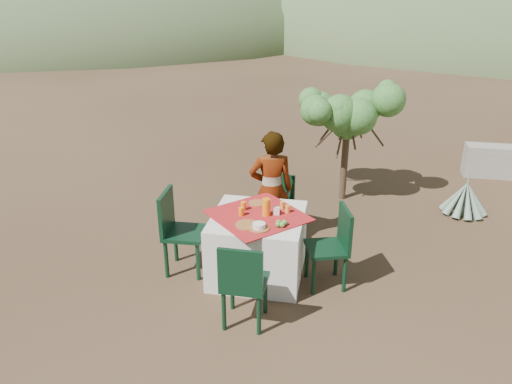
% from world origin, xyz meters
% --- Properties ---
extents(ground, '(160.00, 160.00, 0.00)m').
position_xyz_m(ground, '(0.00, 0.00, 0.00)').
color(ground, '#322417').
rests_on(ground, ground).
extents(table, '(1.30, 1.30, 0.76)m').
position_xyz_m(table, '(-0.67, -0.42, 0.38)').
color(table, beige).
rests_on(table, ground).
extents(chair_far, '(0.48, 0.48, 0.84)m').
position_xyz_m(chair_far, '(-0.59, 0.61, 0.47)').
color(chair_far, black).
rests_on(chair_far, ground).
extents(chair_near, '(0.43, 0.43, 0.93)m').
position_xyz_m(chair_near, '(-0.63, -1.39, 0.52)').
color(chair_near, black).
rests_on(chair_near, ground).
extents(chair_left, '(0.48, 0.48, 1.00)m').
position_xyz_m(chair_left, '(-1.59, -0.50, 0.55)').
color(chair_left, black).
rests_on(chair_left, ground).
extents(chair_right, '(0.54, 0.54, 0.93)m').
position_xyz_m(chair_right, '(0.19, -0.47, 0.52)').
color(chair_right, black).
rests_on(chair_right, ground).
extents(person, '(0.64, 0.51, 1.52)m').
position_xyz_m(person, '(-0.63, 0.31, 0.76)').
color(person, '#8C6651').
rests_on(person, ground).
extents(shrub_tree, '(1.38, 1.35, 1.62)m').
position_xyz_m(shrub_tree, '(0.29, 2.01, 1.28)').
color(shrub_tree, '#483524').
rests_on(shrub_tree, ground).
extents(agave, '(0.66, 0.66, 0.70)m').
position_xyz_m(agave, '(2.01, 1.73, 0.24)').
color(agave, slate).
rests_on(agave, ground).
extents(hill_near_left, '(40.00, 40.00, 16.00)m').
position_xyz_m(hill_near_left, '(-18.00, 30.00, 0.00)').
color(hill_near_left, '#354929').
rests_on(hill_near_left, ground).
extents(hill_far_center, '(60.00, 60.00, 24.00)m').
position_xyz_m(hill_far_center, '(-4.00, 52.00, 0.00)').
color(hill_far_center, slate).
rests_on(hill_far_center, ground).
extents(plate_far, '(0.21, 0.21, 0.01)m').
position_xyz_m(plate_far, '(-0.73, -0.12, 0.77)').
color(plate_far, brown).
rests_on(plate_far, table).
extents(plate_near, '(0.26, 0.26, 0.01)m').
position_xyz_m(plate_near, '(-0.73, -0.69, 0.77)').
color(plate_near, brown).
rests_on(plate_near, table).
extents(glass_far, '(0.06, 0.06, 0.10)m').
position_xyz_m(glass_far, '(-0.85, -0.32, 0.81)').
color(glass_far, orange).
rests_on(glass_far, table).
extents(glass_near, '(0.06, 0.06, 0.10)m').
position_xyz_m(glass_near, '(-0.85, -0.46, 0.81)').
color(glass_near, orange).
rests_on(glass_near, table).
extents(juice_pitcher, '(0.09, 0.09, 0.20)m').
position_xyz_m(juice_pitcher, '(-0.57, -0.41, 0.86)').
color(juice_pitcher, orange).
rests_on(juice_pitcher, table).
extents(bowl_plate, '(0.23, 0.23, 0.01)m').
position_xyz_m(bowl_plate, '(-0.60, -0.74, 0.77)').
color(bowl_plate, brown).
rests_on(bowl_plate, table).
extents(white_bowl, '(0.14, 0.14, 0.05)m').
position_xyz_m(white_bowl, '(-0.60, -0.74, 0.80)').
color(white_bowl, silver).
rests_on(white_bowl, bowl_plate).
extents(jar_left, '(0.05, 0.05, 0.08)m').
position_xyz_m(jar_left, '(-0.35, -0.29, 0.80)').
color(jar_left, orange).
rests_on(jar_left, table).
extents(jar_right, '(0.05, 0.05, 0.08)m').
position_xyz_m(jar_right, '(-0.42, -0.19, 0.80)').
color(jar_right, orange).
rests_on(jar_right, table).
extents(napkin_holder, '(0.07, 0.04, 0.09)m').
position_xyz_m(napkin_holder, '(-0.47, -0.37, 0.81)').
color(napkin_holder, silver).
rests_on(napkin_holder, table).
extents(fruit_cluster, '(0.12, 0.11, 0.06)m').
position_xyz_m(fruit_cluster, '(-0.38, -0.64, 0.79)').
color(fruit_cluster, '#4D8A32').
rests_on(fruit_cluster, table).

